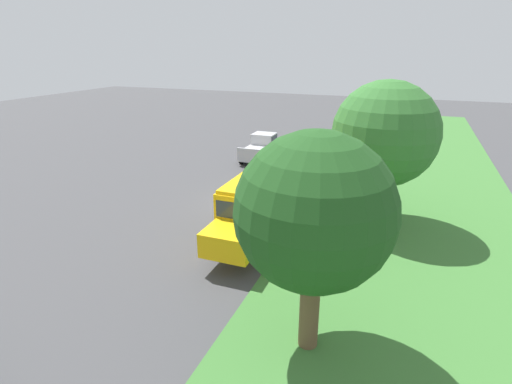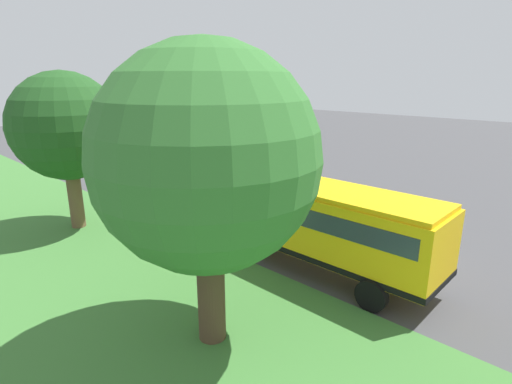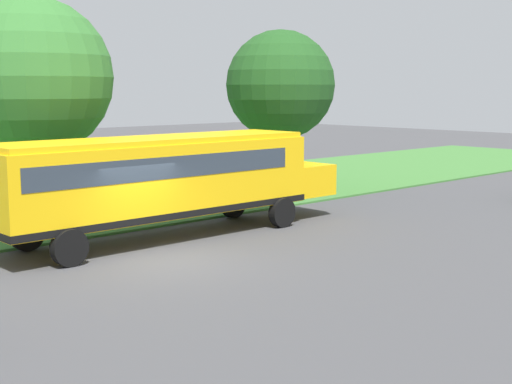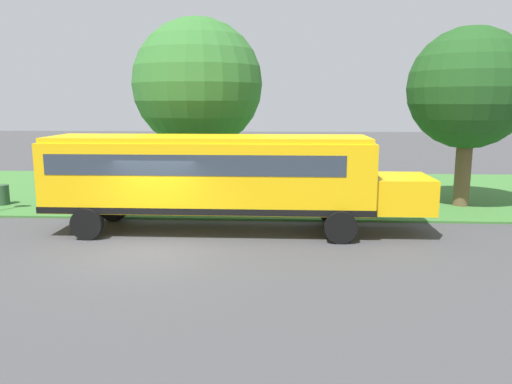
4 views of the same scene
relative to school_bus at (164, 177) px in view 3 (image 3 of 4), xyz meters
name	(u,v)px [view 3 (image 3 of 4)]	position (x,y,z in m)	size (l,w,h in m)	color
ground_plane	(167,261)	(2.51, -1.77, -1.92)	(120.00, 120.00, 0.00)	#424244
grass_verge	(8,213)	(-7.49, -1.77, -1.88)	(12.00, 80.00, 0.08)	#3D7533
school_bus	(164,177)	(0.00, 0.00, 0.00)	(2.84, 12.42, 3.16)	yellow
oak_tree_beside_bus	(28,78)	(-5.59, -1.65, 3.06)	(5.52, 5.52, 7.77)	#4C3826
oak_tree_roadside_mid	(282,84)	(-4.36, 9.48, 2.89)	(4.77, 4.77, 7.18)	brown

